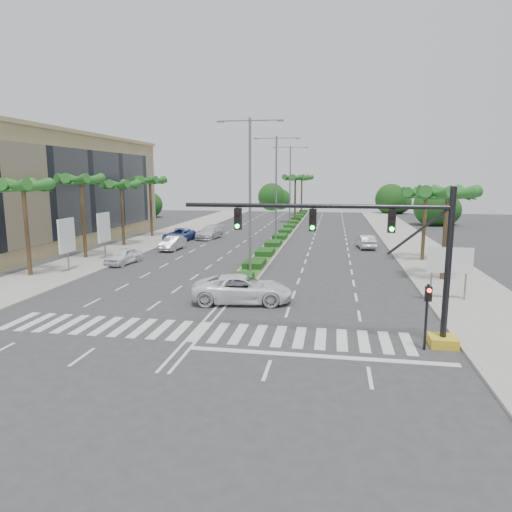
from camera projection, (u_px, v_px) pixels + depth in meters
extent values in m
plane|color=#333335|center=(199.00, 332.00, 22.71)|extent=(160.00, 160.00, 0.00)
cube|color=gray|center=(435.00, 265.00, 39.58)|extent=(6.00, 120.00, 0.15)
cube|color=gray|center=(109.00, 255.00, 44.65)|extent=(6.00, 120.00, 0.15)
cube|color=gray|center=(289.00, 229.00, 66.38)|extent=(2.20, 75.00, 0.20)
cube|color=#386121|center=(289.00, 228.00, 66.36)|extent=(1.80, 75.00, 0.04)
cube|color=tan|center=(42.00, 191.00, 51.26)|extent=(12.00, 36.00, 12.00)
cube|color=gold|center=(443.00, 341.00, 20.75)|extent=(1.20, 1.20, 0.45)
cylinder|color=black|center=(448.00, 266.00, 20.16)|extent=(0.28, 0.28, 7.00)
cylinder|color=black|center=(313.00, 206.00, 20.71)|extent=(12.00, 0.20, 0.20)
cylinder|color=black|center=(417.00, 232.00, 20.13)|extent=(2.53, 0.12, 2.15)
cube|color=black|center=(392.00, 222.00, 20.24)|extent=(0.32, 0.24, 1.00)
cylinder|color=#19E533|center=(392.00, 229.00, 20.16)|extent=(0.20, 0.06, 0.20)
cube|color=black|center=(313.00, 220.00, 20.82)|extent=(0.32, 0.24, 1.00)
cylinder|color=#19E533|center=(312.00, 228.00, 20.74)|extent=(0.20, 0.06, 0.20)
cube|color=black|center=(238.00, 219.00, 21.40)|extent=(0.32, 0.24, 1.00)
cylinder|color=#19E533|center=(237.00, 226.00, 21.32)|extent=(0.20, 0.06, 0.20)
cylinder|color=black|center=(426.00, 317.00, 20.10)|extent=(0.12, 0.12, 3.00)
cube|color=black|center=(428.00, 294.00, 19.77)|extent=(0.28, 0.22, 0.65)
cylinder|color=red|center=(429.00, 291.00, 19.61)|extent=(0.18, 0.05, 0.18)
cylinder|color=slate|center=(431.00, 279.00, 28.15)|extent=(0.10, 0.10, 2.80)
cylinder|color=slate|center=(466.00, 280.00, 27.82)|extent=(0.10, 0.10, 2.80)
cube|color=#0C6638|center=(450.00, 260.00, 27.78)|extent=(2.60, 0.08, 1.50)
cube|color=white|center=(450.00, 260.00, 27.73)|extent=(2.70, 0.02, 1.60)
cylinder|color=slate|center=(68.00, 255.00, 36.53)|extent=(0.12, 0.12, 2.80)
cube|color=white|center=(67.00, 236.00, 36.26)|extent=(0.18, 2.10, 2.70)
cube|color=#D8594C|center=(67.00, 236.00, 36.26)|extent=(0.12, 2.00, 2.60)
cylinder|color=slate|center=(105.00, 245.00, 42.36)|extent=(0.12, 0.12, 2.80)
cube|color=white|center=(104.00, 227.00, 42.09)|extent=(0.18, 2.10, 2.70)
cube|color=#D8594C|center=(104.00, 227.00, 42.09)|extent=(0.12, 2.00, 2.60)
cylinder|color=brown|center=(27.00, 232.00, 34.57)|extent=(0.32, 0.32, 7.00)
sphere|color=brown|center=(23.00, 186.00, 33.98)|extent=(0.70, 0.70, 0.70)
cone|color=#1C5B1F|center=(36.00, 188.00, 33.82)|extent=(0.90, 3.62, 1.50)
cone|color=#1C5B1F|center=(39.00, 188.00, 34.72)|extent=(3.39, 2.96, 1.50)
cone|color=#1C5B1F|center=(29.00, 187.00, 35.08)|extent=(3.73, 1.68, 1.50)
cone|color=#1C5B1F|center=(16.00, 188.00, 34.63)|extent=(2.38, 3.65, 1.50)
cone|color=#1C5B1F|center=(7.00, 188.00, 33.70)|extent=(2.38, 3.65, 1.50)
cone|color=#1C5B1F|center=(10.00, 188.00, 33.00)|extent=(3.73, 1.68, 1.50)
cone|color=#1C5B1F|center=(24.00, 188.00, 33.05)|extent=(3.39, 2.96, 1.50)
cylinder|color=brown|center=(83.00, 220.00, 42.30)|extent=(0.32, 0.32, 7.40)
sphere|color=brown|center=(81.00, 180.00, 41.68)|extent=(0.70, 0.70, 0.70)
cone|color=#1C5B1F|center=(92.00, 181.00, 41.52)|extent=(0.90, 3.62, 1.50)
cone|color=#1C5B1F|center=(93.00, 181.00, 42.42)|extent=(3.39, 2.96, 1.50)
cone|color=#1C5B1F|center=(85.00, 181.00, 42.78)|extent=(3.73, 1.68, 1.50)
cone|color=#1C5B1F|center=(74.00, 181.00, 42.33)|extent=(2.38, 3.65, 1.50)
cone|color=#1C5B1F|center=(68.00, 181.00, 41.40)|extent=(2.38, 3.65, 1.50)
cone|color=#1C5B1F|center=(72.00, 181.00, 40.70)|extent=(3.73, 1.68, 1.50)
cone|color=#1C5B1F|center=(83.00, 181.00, 40.75)|extent=(3.39, 2.96, 1.50)
cylinder|color=brown|center=(123.00, 216.00, 50.12)|extent=(0.32, 0.32, 6.80)
sphere|color=brown|center=(121.00, 185.00, 49.55)|extent=(0.70, 0.70, 0.70)
cone|color=#1C5B1F|center=(131.00, 186.00, 49.39)|extent=(0.90, 3.62, 1.50)
cone|color=#1C5B1F|center=(130.00, 186.00, 50.29)|extent=(3.39, 2.96, 1.50)
cone|color=#1C5B1F|center=(123.00, 186.00, 50.65)|extent=(3.73, 1.68, 1.50)
cone|color=#1C5B1F|center=(115.00, 186.00, 50.20)|extent=(2.38, 3.65, 1.50)
cone|color=#1C5B1F|center=(111.00, 186.00, 49.27)|extent=(2.38, 3.65, 1.50)
cone|color=#1C5B1F|center=(114.00, 186.00, 48.57)|extent=(3.73, 1.68, 1.50)
cone|color=#1C5B1F|center=(123.00, 186.00, 48.62)|extent=(3.39, 2.96, 1.50)
cylinder|color=brown|center=(151.00, 209.00, 57.85)|extent=(0.32, 0.32, 7.20)
sphere|color=brown|center=(150.00, 181.00, 57.25)|extent=(0.70, 0.70, 0.70)
cone|color=#1C5B1F|center=(158.00, 182.00, 57.09)|extent=(0.90, 3.62, 1.50)
cone|color=#1C5B1F|center=(158.00, 182.00, 57.99)|extent=(3.39, 2.96, 1.50)
cone|color=#1C5B1F|center=(151.00, 182.00, 58.35)|extent=(3.73, 1.68, 1.50)
cone|color=#1C5B1F|center=(144.00, 182.00, 57.90)|extent=(2.38, 3.65, 1.50)
cone|color=#1C5B1F|center=(141.00, 182.00, 56.97)|extent=(2.38, 3.65, 1.50)
cone|color=#1C5B1F|center=(145.00, 182.00, 56.27)|extent=(3.73, 1.68, 1.50)
cone|color=#1C5B1F|center=(152.00, 182.00, 56.32)|extent=(3.39, 2.96, 1.50)
cylinder|color=brown|center=(445.00, 237.00, 33.33)|extent=(0.32, 0.32, 6.50)
sphere|color=brown|center=(448.00, 194.00, 32.79)|extent=(0.70, 0.70, 0.70)
cone|color=#1C5B1F|center=(464.00, 195.00, 32.62)|extent=(0.90, 3.62, 1.50)
cone|color=#1C5B1F|center=(455.00, 195.00, 33.52)|extent=(3.39, 2.96, 1.50)
cone|color=#1C5B1F|center=(441.00, 195.00, 33.89)|extent=(3.73, 1.68, 1.50)
cone|color=#1C5B1F|center=(432.00, 195.00, 33.43)|extent=(2.38, 3.65, 1.50)
cone|color=#1C5B1F|center=(435.00, 195.00, 32.51)|extent=(2.38, 3.65, 1.50)
cone|color=#1C5B1F|center=(448.00, 196.00, 31.80)|extent=(3.73, 1.68, 1.50)
cone|color=#1C5B1F|center=(461.00, 196.00, 31.85)|extent=(3.39, 2.96, 1.50)
cylinder|color=brown|center=(424.00, 227.00, 41.12)|extent=(0.32, 0.32, 6.20)
sphere|color=brown|center=(426.00, 194.00, 40.61)|extent=(0.70, 0.70, 0.70)
cone|color=#1C5B1F|center=(439.00, 195.00, 40.44)|extent=(0.90, 3.62, 1.50)
cone|color=#1C5B1F|center=(432.00, 195.00, 41.34)|extent=(3.39, 2.96, 1.50)
cone|color=#1C5B1F|center=(421.00, 195.00, 41.71)|extent=(3.73, 1.68, 1.50)
cone|color=#1C5B1F|center=(414.00, 195.00, 41.25)|extent=(2.38, 3.65, 1.50)
cone|color=#1C5B1F|center=(415.00, 195.00, 40.33)|extent=(2.38, 3.65, 1.50)
cone|color=#1C5B1F|center=(426.00, 196.00, 39.62)|extent=(3.73, 1.68, 1.50)
cone|color=#1C5B1F|center=(436.00, 196.00, 39.67)|extent=(3.39, 2.96, 1.50)
cylinder|color=brown|center=(295.00, 200.00, 75.47)|extent=(0.32, 0.32, 7.50)
sphere|color=brown|center=(295.00, 178.00, 74.84)|extent=(0.70, 0.70, 0.70)
cone|color=#1C5B1F|center=(302.00, 179.00, 74.68)|extent=(0.90, 3.62, 1.50)
cone|color=#1C5B1F|center=(300.00, 179.00, 75.58)|extent=(3.39, 2.96, 1.50)
cone|color=#1C5B1F|center=(294.00, 179.00, 75.94)|extent=(3.73, 1.68, 1.50)
cone|color=#1C5B1F|center=(290.00, 179.00, 75.49)|extent=(2.38, 3.65, 1.50)
cone|color=#1C5B1F|center=(289.00, 179.00, 74.56)|extent=(2.38, 3.65, 1.50)
cone|color=#1C5B1F|center=(293.00, 179.00, 73.86)|extent=(3.73, 1.68, 1.50)
cone|color=#1C5B1F|center=(299.00, 179.00, 73.91)|extent=(3.39, 2.96, 1.50)
cylinder|color=brown|center=(302.00, 197.00, 90.03)|extent=(0.32, 0.32, 7.50)
sphere|color=brown|center=(302.00, 178.00, 89.41)|extent=(0.70, 0.70, 0.70)
cone|color=#1C5B1F|center=(307.00, 178.00, 89.24)|extent=(0.90, 3.62, 1.50)
cone|color=#1C5B1F|center=(306.00, 178.00, 90.15)|extent=(3.39, 2.96, 1.50)
cone|color=#1C5B1F|center=(301.00, 178.00, 90.51)|extent=(3.73, 1.68, 1.50)
cone|color=#1C5B1F|center=(297.00, 178.00, 90.05)|extent=(2.38, 3.65, 1.50)
cone|color=#1C5B1F|center=(297.00, 178.00, 89.13)|extent=(2.38, 3.65, 1.50)
cone|color=#1C5B1F|center=(300.00, 178.00, 88.43)|extent=(3.73, 1.68, 1.50)
cone|color=#1C5B1F|center=(305.00, 178.00, 88.48)|extent=(3.39, 2.96, 1.50)
cylinder|color=slate|center=(250.00, 198.00, 35.27)|extent=(0.20, 0.20, 12.00)
cylinder|color=slate|center=(234.00, 121.00, 34.48)|extent=(2.40, 0.10, 0.10)
cylinder|color=slate|center=(266.00, 120.00, 34.08)|extent=(2.40, 0.10, 0.10)
cube|color=slate|center=(220.00, 122.00, 34.67)|extent=(0.50, 0.25, 0.12)
cube|color=slate|center=(280.00, 120.00, 33.90)|extent=(0.50, 0.25, 0.12)
cylinder|color=slate|center=(276.00, 191.00, 50.81)|extent=(0.20, 0.20, 12.00)
cylinder|color=slate|center=(266.00, 138.00, 50.01)|extent=(2.40, 0.10, 0.10)
cylinder|color=slate|center=(287.00, 138.00, 49.61)|extent=(2.40, 0.10, 0.10)
cube|color=slate|center=(256.00, 139.00, 50.21)|extent=(0.50, 0.25, 0.12)
cube|color=slate|center=(298.00, 138.00, 49.44)|extent=(0.50, 0.25, 0.12)
cylinder|color=slate|center=(290.00, 188.00, 66.34)|extent=(0.20, 0.20, 12.00)
cylinder|color=slate|center=(282.00, 147.00, 65.55)|extent=(2.40, 0.10, 0.10)
cylinder|color=slate|center=(299.00, 147.00, 65.15)|extent=(2.40, 0.10, 0.10)
cube|color=slate|center=(275.00, 148.00, 65.74)|extent=(0.50, 0.25, 0.12)
cube|color=slate|center=(307.00, 147.00, 64.98)|extent=(0.50, 0.25, 0.12)
imported|color=white|center=(123.00, 256.00, 40.23)|extent=(2.22, 4.37, 1.43)
imported|color=silver|center=(173.00, 243.00, 47.99)|extent=(1.73, 4.43, 1.44)
imported|color=#314A96|center=(179.00, 235.00, 54.51)|extent=(2.90, 5.63, 1.52)
imported|color=silver|center=(210.00, 232.00, 56.80)|extent=(2.71, 5.57, 1.56)
imported|color=white|center=(242.00, 289.00, 27.90)|extent=(6.41, 3.64, 1.69)
imported|color=silver|center=(366.00, 241.00, 49.18)|extent=(2.09, 4.56, 1.45)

